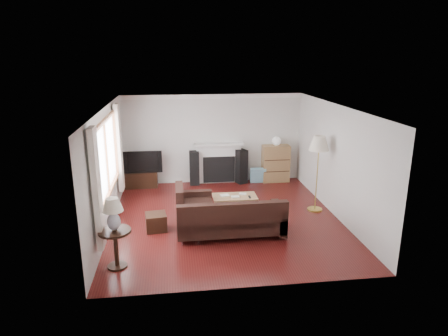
{
  "coord_description": "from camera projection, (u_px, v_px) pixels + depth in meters",
  "views": [
    {
      "loc": [
        -1.1,
        -8.22,
        3.59
      ],
      "look_at": [
        0.0,
        0.3,
        1.1
      ],
      "focal_mm": 32.0,
      "sensor_mm": 36.0,
      "label": 1
    }
  ],
  "objects": [
    {
      "name": "globe_lamp",
      "position": [
        276.0,
        141.0,
        11.26
      ],
      "size": [
        0.25,
        0.25,
        0.25
      ],
      "primitive_type": "sphere",
      "color": "white",
      "rests_on": "bookshelf"
    },
    {
      "name": "sectional_sofa",
      "position": [
        231.0,
        218.0,
        8.07
      ],
      "size": [
        2.35,
        1.72,
        0.76
      ],
      "primitive_type": "cube",
      "color": "black",
      "rests_on": "ground"
    },
    {
      "name": "tv_stand",
      "position": [
        141.0,
        179.0,
        11.03
      ],
      "size": [
        0.89,
        0.4,
        0.44
      ],
      "primitive_type": "cube",
      "color": "black",
      "rests_on": "ground"
    },
    {
      "name": "speaker_left",
      "position": [
        194.0,
        168.0,
        11.19
      ],
      "size": [
        0.27,
        0.32,
        0.95
      ],
      "primitive_type": "cube",
      "rotation": [
        0.0,
        0.0,
        -0.01
      ],
      "color": "black",
      "rests_on": "ground"
    },
    {
      "name": "footstool",
      "position": [
        156.0,
        222.0,
        8.35
      ],
      "size": [
        0.47,
        0.47,
        0.36
      ],
      "primitive_type": "cube",
      "rotation": [
        0.0,
        0.0,
        0.12
      ],
      "color": "black",
      "rests_on": "ground"
    },
    {
      "name": "bookshelf",
      "position": [
        276.0,
        163.0,
        11.45
      ],
      "size": [
        0.77,
        0.37,
        1.06
      ],
      "primitive_type": "cube",
      "color": "olive",
      "rests_on": "ground"
    },
    {
      "name": "floor_lamp",
      "position": [
        317.0,
        174.0,
        9.21
      ],
      "size": [
        0.61,
        0.61,
        1.79
      ],
      "primitive_type": "cube",
      "rotation": [
        0.0,
        0.0,
        0.44
      ],
      "color": "gold",
      "rests_on": "ground"
    },
    {
      "name": "fireplace",
      "position": [
        219.0,
        163.0,
        11.34
      ],
      "size": [
        1.4,
        0.26,
        1.15
      ],
      "primitive_type": "cube",
      "color": "white",
      "rests_on": "room"
    },
    {
      "name": "television",
      "position": [
        143.0,
        161.0,
        10.9
      ],
      "size": [
        1.04,
        0.14,
        0.6
      ],
      "primitive_type": "imported",
      "color": "black",
      "rests_on": "tv_stand"
    },
    {
      "name": "speaker_right",
      "position": [
        241.0,
        166.0,
        11.33
      ],
      "size": [
        0.37,
        0.4,
        0.96
      ],
      "primitive_type": "cube",
      "rotation": [
        0.0,
        0.0,
        0.4
      ],
      "color": "black",
      "rests_on": "ground"
    },
    {
      "name": "table_lamp",
      "position": [
        113.0,
        215.0,
        6.68
      ],
      "size": [
        0.35,
        0.35,
        0.57
      ],
      "primitive_type": "cube",
      "color": "silver",
      "rests_on": "side_table"
    },
    {
      "name": "window",
      "position": [
        107.0,
        158.0,
        8.04
      ],
      "size": [
        0.12,
        2.74,
        1.54
      ],
      "primitive_type": "cube",
      "color": "brown",
      "rests_on": "room"
    },
    {
      "name": "room",
      "position": [
        226.0,
        165.0,
        8.62
      ],
      "size": [
        5.1,
        5.6,
        2.54
      ],
      "color": "#4E1311",
      "rests_on": "ground"
    },
    {
      "name": "coffee_table",
      "position": [
        235.0,
        204.0,
        9.3
      ],
      "size": [
        1.02,
        0.56,
        0.4
      ],
      "primitive_type": "cube",
      "rotation": [
        0.0,
        0.0,
        -0.01
      ],
      "color": "#9F764C",
      "rests_on": "ground"
    },
    {
      "name": "side_table",
      "position": [
        116.0,
        249.0,
        6.85
      ],
      "size": [
        0.56,
        0.56,
        0.7
      ],
      "primitive_type": "cube",
      "color": "black",
      "rests_on": "ground"
    },
    {
      "name": "curtain_near",
      "position": [
        97.0,
        189.0,
        6.64
      ],
      "size": [
        0.1,
        0.35,
        2.1
      ],
      "primitive_type": "cube",
      "color": "white",
      "rests_on": "room"
    },
    {
      "name": "curtain_far",
      "position": [
        119.0,
        148.0,
        9.54
      ],
      "size": [
        0.1,
        0.35,
        2.1
      ],
      "primitive_type": "cube",
      "color": "white",
      "rests_on": "room"
    }
  ]
}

